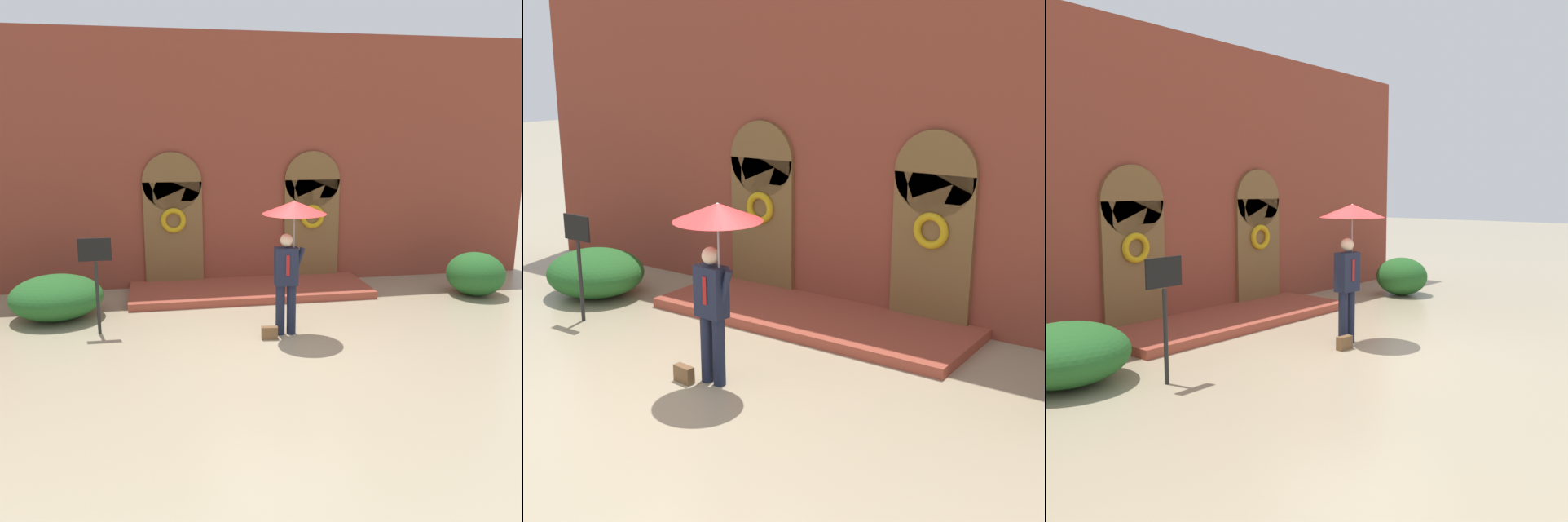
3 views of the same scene
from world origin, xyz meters
The scene contains 7 objects.
ground_plane centered at (0.00, 0.00, 0.00)m, with size 80.00×80.00×0.00m, color tan.
building_facade centered at (0.00, 4.15, 2.68)m, with size 14.00×2.30×5.60m.
person_with_umbrella centered at (0.30, 0.42, 1.91)m, with size 1.10×1.10×2.36m.
handbag centered at (-0.13, 0.22, 0.11)m, with size 0.28×0.12×0.22m, color brown.
sign_post centered at (-3.04, 1.03, 1.16)m, with size 0.56×0.06×1.72m.
shrub_left centered at (-3.91, 2.07, 0.41)m, with size 1.74×1.64×0.83m, color #235B23.
shrub_right centered at (4.82, 2.11, 0.47)m, with size 1.22×1.27×0.93m, color #235B23.
Camera 3 is at (-7.61, -5.28, 2.59)m, focal length 40.00 mm.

